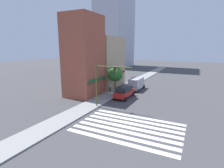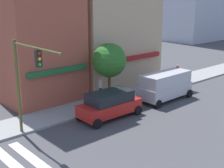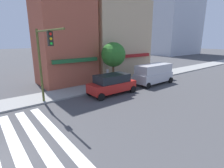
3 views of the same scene
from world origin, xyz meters
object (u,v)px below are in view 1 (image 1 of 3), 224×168
Objects in this scene: traffic_signal at (104,79)px; pedestrian_grey_coat at (132,80)px; pedestrian_red_jacket at (132,79)px; street_tree at (115,74)px; pedestrian_white_shirt at (110,87)px; van_silver at (136,83)px; suv_red at (124,92)px.

pedestrian_grey_coat is (16.04, 1.67, -3.06)m from traffic_signal.
traffic_signal is 3.37× the size of pedestrian_red_jacket.
pedestrian_grey_coat is at bearing -4.99° from street_tree.
traffic_signal is 16.42m from pedestrian_grey_coat.
pedestrian_white_shirt is at bearing 21.85° from traffic_signal.
traffic_signal is at bearing -59.48° from pedestrian_red_jacket.
street_tree is (-7.63, 0.67, 2.41)m from pedestrian_grey_coat.
van_silver is (12.25, -0.46, -2.85)m from traffic_signal.
van_silver is (6.25, -0.00, 0.25)m from suv_red.
van_silver is 1.07× the size of street_tree.
van_silver is 2.85× the size of pedestrian_red_jacket.
pedestrian_red_jacket is (17.39, 2.21, -3.06)m from traffic_signal.
street_tree reaches higher than van_silver.
pedestrian_white_shirt is at bearing 135.12° from van_silver.
traffic_signal is 1.26× the size of street_tree.
pedestrian_grey_coat is at bearing -172.82° from pedestrian_white_shirt.
van_silver is 2.85× the size of pedestrian_white_shirt.
suv_red is at bearing 154.21° from pedestrian_grey_coat.
street_tree reaches higher than suv_red.
pedestrian_red_jacket is at bearing 26.15° from van_silver.
street_tree is (0.13, -0.98, 2.41)m from pedestrian_white_shirt.
pedestrian_grey_coat is 0.37× the size of street_tree.
suv_red is 2.66× the size of pedestrian_red_jacket.
pedestrian_grey_coat is 1.45m from pedestrian_red_jacket.
van_silver reaches higher than pedestrian_white_shirt.
traffic_signal is 6.77m from suv_red.
pedestrian_white_shirt is 7.94m from pedestrian_grey_coat.
traffic_signal is 3.37× the size of pedestrian_white_shirt.
van_silver is at bearing 0.44° from suv_red.
street_tree is (8.41, 2.34, -0.65)m from traffic_signal.
pedestrian_red_jacket is at bearing -0.84° from street_tree.
pedestrian_white_shirt is 1.00× the size of pedestrian_red_jacket.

